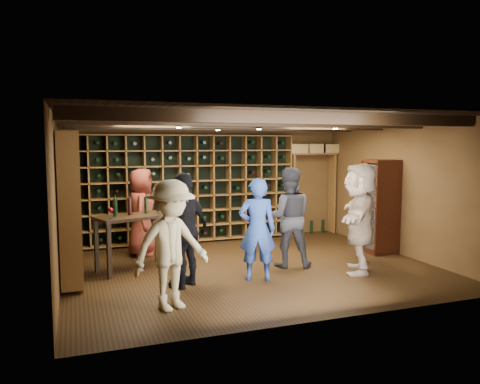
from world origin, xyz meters
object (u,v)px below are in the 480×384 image
object	(u,v)px
man_blue_shirt	(257,229)
guest_khaki	(171,245)
guest_red_floral	(142,212)
man_grey_suit	(288,217)
guest_woman_black	(185,230)
display_cabinet	(380,208)
guest_beige	(359,218)
tasting_table	(134,222)

from	to	relation	value
man_blue_shirt	guest_khaki	world-z (taller)	guest_khaki
guest_red_floral	man_grey_suit	bearing A→B (deg)	-113.56
man_blue_shirt	guest_woman_black	world-z (taller)	guest_woman_black
display_cabinet	guest_khaki	size ratio (longest dim) A/B	1.07
guest_red_floral	guest_woman_black	size ratio (longest dim) A/B	0.97
guest_khaki	guest_beige	distance (m)	3.28
guest_beige	guest_woman_black	bearing A→B (deg)	-60.27
man_grey_suit	guest_red_floral	bearing A→B (deg)	-16.94
display_cabinet	guest_red_floral	xyz separation A→B (m)	(-4.31, 1.30, -0.04)
guest_khaki	tasting_table	distance (m)	2.06
guest_red_floral	tasting_table	distance (m)	1.00
man_blue_shirt	man_grey_suit	xyz separation A→B (m)	(0.78, 0.56, 0.06)
guest_woman_black	guest_beige	distance (m)	2.83
man_grey_suit	guest_woman_black	distance (m)	1.96
display_cabinet	guest_woman_black	size ratio (longest dim) A/B	1.05
display_cabinet	guest_woman_black	xyz separation A→B (m)	(-3.98, -0.84, -0.02)
display_cabinet	guest_khaki	bearing A→B (deg)	-158.57
tasting_table	guest_red_floral	bearing A→B (deg)	55.97
guest_red_floral	guest_woman_black	bearing A→B (deg)	-158.48
display_cabinet	guest_beige	bearing A→B (deg)	-138.35
man_blue_shirt	tasting_table	distance (m)	2.09
guest_woman_black	guest_red_floral	bearing A→B (deg)	-120.59
guest_beige	tasting_table	size ratio (longest dim) A/B	1.32
man_blue_shirt	guest_khaki	bearing A→B (deg)	48.24
guest_beige	guest_red_floral	bearing A→B (deg)	-92.86
guest_red_floral	tasting_table	bearing A→B (deg)	177.90
guest_woman_black	guest_beige	bearing A→B (deg)	136.82
man_grey_suit	display_cabinet	bearing A→B (deg)	-151.63
display_cabinet	tasting_table	distance (m)	4.58
tasting_table	display_cabinet	bearing A→B (deg)	-23.41
display_cabinet	guest_red_floral	bearing A→B (deg)	163.23
man_grey_suit	tasting_table	size ratio (longest dim) A/B	1.26
man_grey_suit	tasting_table	xyz separation A→B (m)	(-2.48, 0.67, -0.04)
guest_beige	tasting_table	distance (m)	3.68
man_blue_shirt	man_grey_suit	distance (m)	0.96
guest_woman_black	tasting_table	distance (m)	1.31
guest_woman_black	guest_khaki	world-z (taller)	guest_woman_black
guest_red_floral	tasting_table	size ratio (longest dim) A/B	1.21
guest_beige	man_grey_suit	bearing A→B (deg)	-93.08
guest_red_floral	guest_khaki	distance (m)	3.01
man_grey_suit	guest_khaki	bearing A→B (deg)	50.59
guest_woman_black	tasting_table	xyz separation A→B (m)	(-0.59, 1.17, -0.03)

